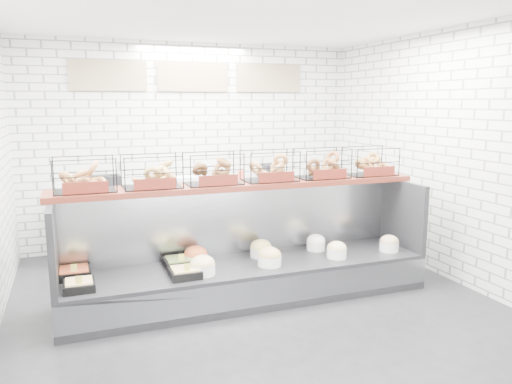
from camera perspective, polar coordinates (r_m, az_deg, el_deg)
name	(u,v)px	position (r m, az deg, el deg)	size (l,w,h in m)	color
ground	(259,308)	(5.39, 0.31, -13.08)	(5.50, 5.50, 0.00)	black
room_shell	(239,109)	(5.52, -1.92, 9.45)	(5.02, 5.51, 3.01)	silver
display_case	(247,268)	(5.57, -1.05, -8.69)	(4.00, 0.90, 1.20)	black
bagel_shelf	(242,171)	(5.49, -1.62, 2.42)	(4.10, 0.50, 0.40)	#4C1810
prep_counter	(200,216)	(7.46, -6.37, -2.73)	(4.00, 0.60, 1.20)	#93969B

